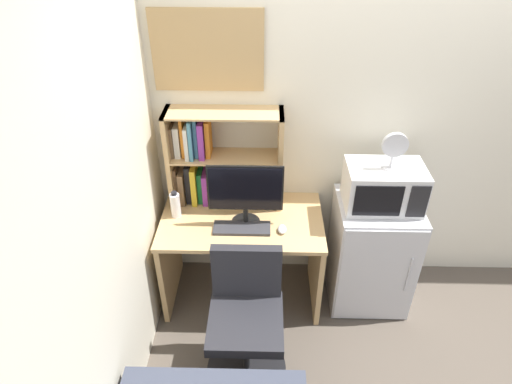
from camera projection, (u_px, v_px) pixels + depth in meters
wall_back at (447, 124)px, 3.00m from camera, size 6.40×0.04×2.60m
wall_left at (59, 302)px, 1.70m from camera, size 0.04×4.40×2.60m
desk at (242, 244)px, 3.19m from camera, size 1.12×0.67×0.73m
hutch_bookshelf at (208, 161)px, 3.06m from camera, size 0.79×0.24×0.70m
monitor at (245, 192)px, 2.88m from camera, size 0.50×0.19×0.45m
keyboard at (242, 228)px, 2.96m from camera, size 0.38×0.14×0.02m
computer_mouse at (282, 229)px, 2.93m from camera, size 0.06×0.09×0.04m
water_bottle at (175, 205)px, 3.03m from camera, size 0.07×0.07×0.20m
mini_fridge at (371, 253)px, 3.22m from camera, size 0.56×0.53×0.86m
microwave at (384, 187)px, 2.90m from camera, size 0.50×0.34×0.29m
desk_fan at (394, 149)px, 2.73m from camera, size 0.16×0.11×0.25m
desk_chair at (246, 324)px, 2.73m from camera, size 0.51×0.51×0.89m
wall_corkboard at (208, 51)px, 2.73m from camera, size 0.70×0.02×0.51m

